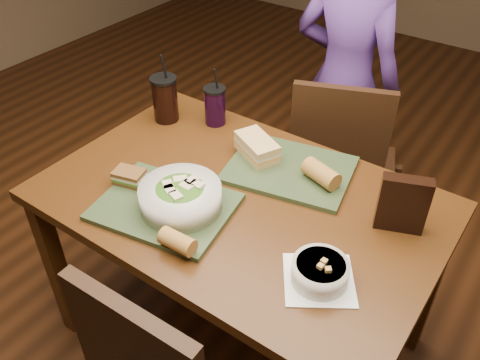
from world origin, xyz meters
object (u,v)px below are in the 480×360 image
(chair_far, at_px, (344,163))
(tray_near, at_px, (165,207))
(sandwich_near, at_px, (129,177))
(cup_berry, at_px, (215,105))
(dining_table, at_px, (240,217))
(soup_bowl, at_px, (320,272))
(baguette_far, at_px, (321,174))
(chip_bag, at_px, (403,204))
(diner, at_px, (344,81))
(tray_far, at_px, (290,169))
(salad_bowl, at_px, (180,196))
(sandwich_far, at_px, (257,147))
(cup_cola, at_px, (165,99))
(baguette_near, at_px, (177,241))

(chair_far, bearing_deg, tray_near, -104.86)
(sandwich_near, bearing_deg, cup_berry, 91.86)
(dining_table, relative_size, sandwich_near, 11.42)
(soup_bowl, distance_m, sandwich_near, 0.72)
(baguette_far, bearing_deg, chip_bag, -8.78)
(diner, distance_m, tray_near, 1.19)
(tray_far, relative_size, sandwich_near, 3.69)
(tray_near, distance_m, salad_bowl, 0.08)
(chair_far, distance_m, baguette_far, 0.57)
(salad_bowl, distance_m, cup_berry, 0.54)
(chair_far, relative_size, tray_near, 2.19)
(chair_far, xyz_separation_m, tray_far, (-0.01, -0.47, 0.25))
(dining_table, xyz_separation_m, chair_far, (0.07, 0.69, -0.15))
(diner, height_order, baguette_far, diner)
(baguette_far, relative_size, cup_berry, 0.54)
(sandwich_far, bearing_deg, tray_far, 1.98)
(sandwich_far, xyz_separation_m, cup_cola, (-0.45, 0.02, 0.04))
(chip_bag, bearing_deg, tray_far, 151.18)
(diner, height_order, tray_near, diner)
(chair_far, bearing_deg, diner, 120.04)
(cup_cola, xyz_separation_m, chip_bag, (1.00, -0.07, 0.00))
(tray_far, relative_size, soup_bowl, 1.59)
(cup_cola, relative_size, chip_bag, 1.51)
(tray_far, relative_size, baguette_far, 3.23)
(chair_far, xyz_separation_m, baguette_near, (-0.07, -1.00, 0.28))
(soup_bowl, relative_size, baguette_far, 2.03)
(cup_cola, distance_m, cup_berry, 0.20)
(diner, distance_m, salad_bowl, 1.17)
(dining_table, height_order, diner, diner)
(tray_far, relative_size, salad_bowl, 1.62)
(sandwich_near, bearing_deg, sandwich_far, 55.60)
(dining_table, xyz_separation_m, sandwich_near, (-0.33, -0.17, 0.13))
(diner, relative_size, baguette_far, 11.12)
(dining_table, xyz_separation_m, tray_near, (-0.16, -0.19, 0.10))
(dining_table, relative_size, diner, 0.90)
(cup_cola, bearing_deg, diner, 61.53)
(tray_near, bearing_deg, dining_table, 49.81)
(dining_table, xyz_separation_m, salad_bowl, (-0.11, -0.16, 0.15))
(dining_table, height_order, tray_far, tray_far)
(cup_cola, bearing_deg, salad_bowl, -43.47)
(baguette_far, xyz_separation_m, cup_cola, (-0.71, 0.02, 0.04))
(baguette_far, bearing_deg, tray_near, -131.36)
(dining_table, distance_m, chair_far, 0.71)
(baguette_far, bearing_deg, cup_cola, 178.07)
(diner, bearing_deg, soup_bowl, 111.39)
(sandwich_near, relative_size, baguette_near, 1.05)
(tray_near, xyz_separation_m, baguette_far, (0.35, 0.39, 0.04))
(baguette_far, xyz_separation_m, chip_bag, (0.29, -0.04, 0.04))
(dining_table, distance_m, salad_bowl, 0.25)
(baguette_near, height_order, chip_bag, chip_bag)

